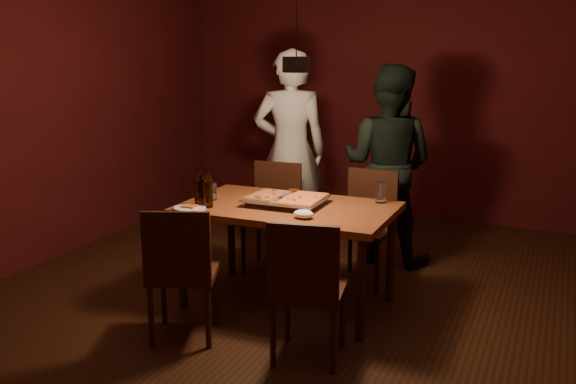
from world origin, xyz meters
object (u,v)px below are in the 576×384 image
at_px(pizza_tray, 286,201).
at_px(beer_bottle_b, 208,189).
at_px(chair_near_right, 306,278).
at_px(diner_dark, 388,164).
at_px(chair_far_right, 368,215).
at_px(dining_table, 288,216).
at_px(chair_near_left, 181,262).
at_px(chair_far_left, 274,205).
at_px(plate_slice, 190,208).
at_px(diner_white, 290,151).
at_px(beer_bottle_a, 199,188).
at_px(pendant_lamp, 296,63).

bearing_deg(pizza_tray, beer_bottle_b, -146.29).
relative_size(chair_near_right, pizza_tray, 0.88).
bearing_deg(diner_dark, chair_far_right, 94.92).
height_order(dining_table, chair_near_right, chair_near_right).
bearing_deg(chair_far_right, beer_bottle_b, 51.61).
xyz_separation_m(chair_near_left, chair_near_right, (0.83, 0.05, 0.00)).
relative_size(chair_far_left, chair_near_right, 1.00).
bearing_deg(dining_table, plate_slice, -148.06).
distance_m(pizza_tray, diner_white, 1.35).
bearing_deg(plate_slice, chair_near_left, -65.24).
relative_size(chair_near_left, beer_bottle_b, 2.03).
bearing_deg(pizza_tray, chair_near_right, -57.44).
relative_size(chair_near_left, plate_slice, 2.42).
height_order(diner_white, diner_dark, diner_white).
height_order(chair_near_right, diner_white, diner_white).
bearing_deg(diner_white, beer_bottle_a, 66.02).
xyz_separation_m(dining_table, chair_far_right, (0.38, 0.73, -0.14)).
relative_size(chair_near_right, beer_bottle_a, 1.79).
bearing_deg(dining_table, pendant_lamp, -53.91).
xyz_separation_m(dining_table, plate_slice, (-0.59, -0.37, 0.08)).
bearing_deg(plate_slice, diner_white, 87.97).
relative_size(beer_bottle_a, plate_slice, 1.21).
height_order(chair_far_right, pizza_tray, chair_far_right).
height_order(plate_slice, pendant_lamp, pendant_lamp).
height_order(dining_table, plate_slice, plate_slice).
bearing_deg(diner_dark, pizza_tray, 77.34).
relative_size(pizza_tray, diner_dark, 0.32).
distance_m(chair_far_right, pendant_lamp, 1.55).
relative_size(beer_bottle_a, pendant_lamp, 0.25).
bearing_deg(beer_bottle_b, dining_table, 28.09).
relative_size(chair_far_right, pizza_tray, 0.88).
xyz_separation_m(beer_bottle_b, diner_white, (-0.03, 1.54, 0.04)).
height_order(beer_bottle_b, diner_dark, diner_dark).
distance_m(chair_near_right, diner_dark, 2.10).
distance_m(chair_far_left, pizza_tray, 0.85).
bearing_deg(chair_near_right, pendant_lamp, 108.28).
distance_m(dining_table, pendant_lamp, 1.11).
bearing_deg(plate_slice, pizza_tray, 35.08).
xyz_separation_m(chair_near_right, beer_bottle_b, (-0.96, 0.52, 0.35)).
relative_size(dining_table, chair_far_right, 3.09).
xyz_separation_m(beer_bottle_a, diner_white, (0.04, 1.54, 0.03)).
bearing_deg(dining_table, beer_bottle_b, -151.91).
height_order(chair_far_left, pendant_lamp, pendant_lamp).
bearing_deg(diner_dark, chair_near_right, 97.38).
relative_size(diner_white, pendant_lamp, 1.67).
height_order(beer_bottle_a, diner_white, diner_white).
height_order(dining_table, diner_dark, diner_dark).
distance_m(chair_far_left, pendant_lamp, 1.64).
height_order(dining_table, beer_bottle_b, beer_bottle_b).
xyz_separation_m(chair_near_left, plate_slice, (-0.21, 0.47, 0.22)).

